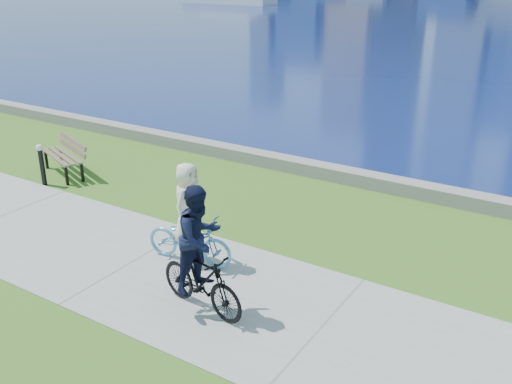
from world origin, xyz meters
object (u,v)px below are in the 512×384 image
park_bench (66,154)px  cyclist_man (200,260)px  cyclist_woman (189,226)px  bollard_lamp (42,162)px

park_bench → cyclist_man: (7.08, -3.27, 0.36)m
cyclist_woman → cyclist_man: 1.69m
bollard_lamp → cyclist_man: bearing=-19.0°
cyclist_woman → cyclist_man: cyclist_man is taller
park_bench → cyclist_man: cyclist_man is taller
park_bench → cyclist_man: size_ratio=0.88×
bollard_lamp → cyclist_woman: size_ratio=0.55×
bollard_lamp → cyclist_woman: (5.75, -1.20, 0.13)m
bollard_lamp → park_bench: bearing=98.9°
cyclist_man → bollard_lamp: bearing=79.7°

